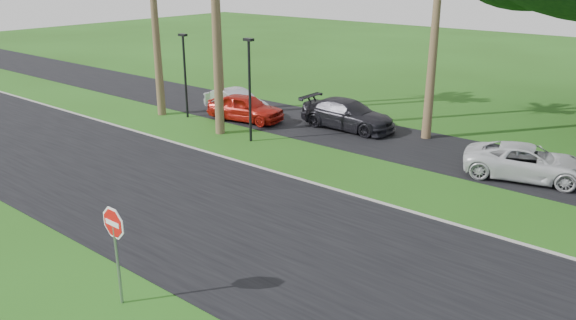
# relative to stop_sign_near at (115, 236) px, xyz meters

# --- Properties ---
(ground) EXTENTS (120.00, 120.00, 0.00)m
(ground) POSITION_rel_stop_sign_near_xyz_m (-0.50, 3.00, -1.77)
(ground) COLOR #214812
(ground) RESTS_ON ground
(road) EXTENTS (120.00, 8.00, 0.02)m
(road) POSITION_rel_stop_sign_near_xyz_m (-0.50, 5.00, -1.76)
(road) COLOR black
(road) RESTS_ON ground
(parking_strip) EXTENTS (120.00, 5.00, 0.02)m
(parking_strip) POSITION_rel_stop_sign_near_xyz_m (-0.50, 15.50, -1.76)
(parking_strip) COLOR black
(parking_strip) RESTS_ON ground
(curb) EXTENTS (120.00, 0.12, 0.06)m
(curb) POSITION_rel_stop_sign_near_xyz_m (-0.50, 9.05, -1.74)
(curb) COLOR gray
(curb) RESTS_ON ground
(stop_sign_near) EXTENTS (1.05, 0.07, 2.62)m
(stop_sign_near) POSITION_rel_stop_sign_near_xyz_m (0.00, 0.00, 0.00)
(stop_sign_near) COLOR gray
(stop_sign_near) RESTS_ON ground
(streetlight_left) EXTENTS (0.45, 0.25, 4.34)m
(streetlight_left) POSITION_rel_stop_sign_near_xyz_m (-12.00, 12.50, 0.72)
(streetlight_left) COLOR black
(streetlight_left) RESTS_ON ground
(streetlight_right) EXTENTS (0.45, 0.25, 4.64)m
(streetlight_right) POSITION_rel_stop_sign_near_xyz_m (-6.50, 11.50, 0.88)
(streetlight_right) COLOR black
(streetlight_right) RESTS_ON ground
(car_silver) EXTENTS (4.16, 1.89, 1.32)m
(car_silver) POSITION_rel_stop_sign_near_xyz_m (-10.38, 14.52, -1.11)
(car_silver) COLOR silver
(car_silver) RESTS_ON ground
(car_red) EXTENTS (4.27, 2.35, 1.38)m
(car_red) POSITION_rel_stop_sign_near_xyz_m (-9.05, 13.87, -1.09)
(car_red) COLOR #AA160E
(car_red) RESTS_ON ground
(car_dark) EXTENTS (4.88, 2.04, 1.41)m
(car_dark) POSITION_rel_stop_sign_near_xyz_m (-4.22, 16.00, -1.07)
(car_dark) COLOR black
(car_dark) RESTS_ON ground
(car_minivan) EXTENTS (4.97, 3.21, 1.27)m
(car_minivan) POSITION_rel_stop_sign_near_xyz_m (4.79, 14.57, -1.14)
(car_minivan) COLOR silver
(car_minivan) RESTS_ON ground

